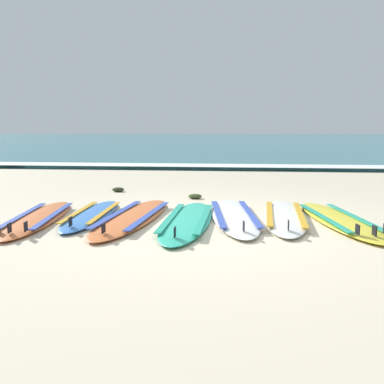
% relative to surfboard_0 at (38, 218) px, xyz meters
% --- Properties ---
extents(ground_plane, '(80.00, 80.00, 0.00)m').
position_rel_surfboard_0_xyz_m(ground_plane, '(2.37, -0.13, -0.04)').
color(ground_plane, beige).
extents(sea, '(80.00, 60.00, 0.10)m').
position_rel_surfboard_0_xyz_m(sea, '(2.37, 36.34, 0.01)').
color(sea, teal).
rests_on(sea, ground).
extents(wave_foam_strip, '(80.00, 1.03, 0.11)m').
position_rel_surfboard_0_xyz_m(wave_foam_strip, '(2.37, 6.85, 0.02)').
color(wave_foam_strip, white).
rests_on(wave_foam_strip, ground).
extents(surfboard_0, '(0.84, 2.31, 0.18)m').
position_rel_surfboard_0_xyz_m(surfboard_0, '(0.00, 0.00, 0.00)').
color(surfboard_0, orange).
rests_on(surfboard_0, ground).
extents(surfboard_1, '(0.55, 2.02, 0.18)m').
position_rel_surfboard_0_xyz_m(surfboard_1, '(0.65, 0.26, -0.00)').
color(surfboard_1, '#3875CC').
rests_on(surfboard_1, ground).
extents(surfboard_2, '(0.87, 2.54, 0.18)m').
position_rel_surfboard_0_xyz_m(surfboard_2, '(1.24, 0.18, -0.00)').
color(surfboard_2, orange).
rests_on(surfboard_2, ground).
extents(surfboard_3, '(0.69, 2.42, 0.18)m').
position_rel_surfboard_0_xyz_m(surfboard_3, '(1.99, 0.05, -0.00)').
color(surfboard_3, '#2DB793').
rests_on(surfboard_3, ground).
extents(surfboard_4, '(0.84, 2.44, 0.18)m').
position_rel_surfboard_0_xyz_m(surfboard_4, '(2.59, 0.37, -0.00)').
color(surfboard_4, white).
rests_on(surfboard_4, ground).
extents(surfboard_5, '(0.76, 2.29, 0.18)m').
position_rel_surfboard_0_xyz_m(surfboard_5, '(3.28, 0.41, -0.00)').
color(surfboard_5, silver).
rests_on(surfboard_5, ground).
extents(surfboard_6, '(0.93, 2.37, 0.18)m').
position_rel_surfboard_0_xyz_m(surfboard_6, '(3.95, 0.26, -0.00)').
color(surfboard_6, yellow).
rests_on(surfboard_6, ground).
extents(seaweed_clump_near_shoreline, '(0.23, 0.19, 0.08)m').
position_rel_surfboard_0_xyz_m(seaweed_clump_near_shoreline, '(0.40, 2.45, 0.00)').
color(seaweed_clump_near_shoreline, '#2D381E').
rests_on(seaweed_clump_near_shoreline, ground).
extents(seaweed_clump_mid_sand, '(0.24, 0.19, 0.08)m').
position_rel_surfboard_0_xyz_m(seaweed_clump_mid_sand, '(1.94, 1.82, 0.00)').
color(seaweed_clump_mid_sand, '#384723').
rests_on(seaweed_clump_mid_sand, ground).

